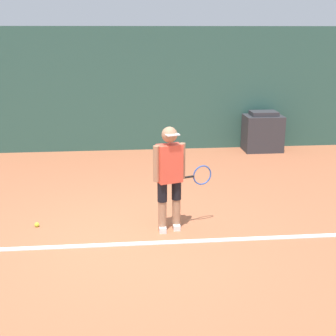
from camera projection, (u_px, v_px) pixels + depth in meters
The scene contains 6 objects.
ground_plane at pixel (130, 240), 6.49m from camera, with size 24.00×24.00×0.00m, color #B76642.
back_wall at pixel (124, 90), 10.96m from camera, with size 24.00×0.10×2.88m.
court_baseline at pixel (130, 244), 6.35m from camera, with size 21.60×0.10×0.01m.
tennis_player at pixel (170, 174), 6.59m from camera, with size 0.88×0.40×1.52m.
tennis_ball at pixel (37, 225), 6.90m from camera, with size 0.07×0.07×0.07m.
covered_chair at pixel (263, 132), 11.15m from camera, with size 0.89×0.64×0.95m.
Camera 1 is at (-0.06, -5.96, 2.80)m, focal length 50.00 mm.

